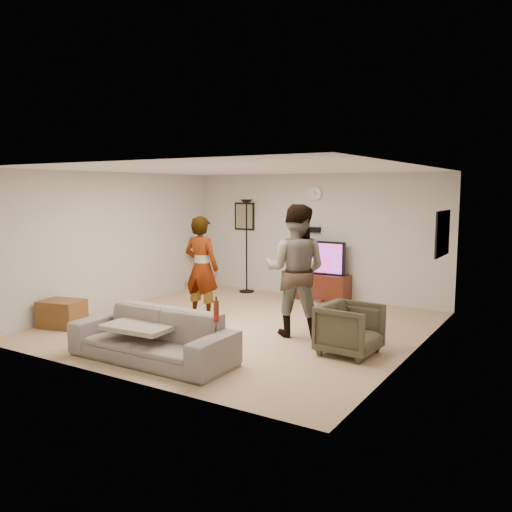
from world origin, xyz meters
The scene contains 24 objects.
floor centered at (0.00, 0.00, -0.01)m, with size 5.50×5.50×0.02m, color tan.
ceiling centered at (0.00, 0.00, 2.51)m, with size 5.50×5.50×0.02m, color white.
wall_back centered at (0.00, 2.75, 1.25)m, with size 5.50×0.04×2.50m, color beige.
wall_front centered at (0.00, -2.75, 1.25)m, with size 5.50×0.04×2.50m, color beige.
wall_left centered at (-2.75, 0.00, 1.25)m, with size 0.04×5.50×2.50m, color beige.
wall_right centered at (2.75, 0.00, 1.25)m, with size 0.04×5.50×2.50m, color beige.
wall_clock centered at (0.00, 2.72, 2.10)m, with size 0.26×0.26×0.04m, color silver.
wall_speaker centered at (0.00, 2.69, 1.38)m, with size 0.25×0.10×0.10m, color black.
picture_back centered at (-1.70, 2.73, 1.60)m, with size 0.42×0.03×0.52m, color #797356.
picture_right centered at (2.73, 1.60, 1.50)m, with size 0.03×0.78×0.62m, color #F1E86C.
tv_stand centered at (0.19, 2.50, 0.26)m, with size 1.25×0.45×0.52m, color #3E160C.
console_box centered at (0.20, 2.11, 0.04)m, with size 0.40×0.30×0.07m, color silver.
tv centered at (0.19, 2.50, 0.85)m, with size 1.11×0.08×0.66m, color black.
tv_screen centered at (0.19, 2.46, 0.85)m, with size 1.02×0.01×0.58m, color #4135E0.
floor_lamp centered at (-1.44, 2.41, 0.99)m, with size 0.32×0.32×1.98m, color black.
cat_tree centered at (-2.53, 2.12, 0.59)m, with size 0.37×0.37×1.17m, color #BFB193.
person_left centered at (-0.80, 0.01, 0.88)m, with size 0.64×0.42×1.75m, color #9A9A9A.
person_right centered at (0.99, -0.03, 0.99)m, with size 0.96×0.75×1.97m, color #4C6CA3.
sofa centered at (-0.02, -2.05, 0.32)m, with size 2.21×0.86×0.65m, color slate.
throw_blanket centered at (-0.18, -2.05, 0.44)m, with size 0.90×0.70×0.06m, color #A99A8B.
beer_bottle centered at (1.00, -2.05, 0.77)m, with size 0.06×0.06×0.25m, color #572312.
armchair centered at (2.04, -0.48, 0.34)m, with size 0.73×0.75×0.68m, color #3B3729.
side_table centered at (-2.40, -1.57, 0.22)m, with size 0.65×0.49×0.43m, color brown.
toy_ball centered at (-0.77, -0.33, 0.03)m, with size 0.07×0.07×0.07m, color #0F6593.
Camera 1 is at (4.55, -6.94, 2.19)m, focal length 36.92 mm.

